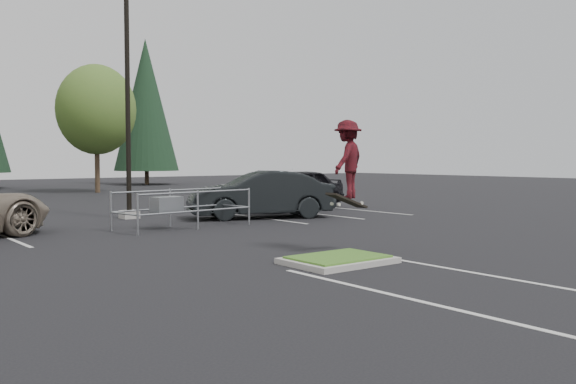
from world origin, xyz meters
TOP-DOWN VIEW (x-y plane):
  - ground at (0.00, 0.00)m, footprint 120.00×120.00m
  - grass_median at (0.00, 0.00)m, footprint 2.20×1.60m
  - stall_lines at (-1.35, 6.02)m, footprint 22.62×17.60m
  - light_pole at (0.50, 12.00)m, footprint 0.70×0.60m
  - decid_c at (5.99, 29.83)m, footprint 5.12×5.12m
  - conif_c at (14.00, 39.50)m, footprint 5.50×5.50m
  - cart_corral at (0.13, 7.94)m, footprint 4.53×2.12m
  - skateboarder at (1.20, 1.00)m, footprint 1.38×1.13m
  - car_r_charc at (4.50, 9.17)m, footprint 5.69×3.69m
  - car_r_black at (8.00, 11.50)m, footprint 5.55×3.02m

SIDE VIEW (x-z plane):
  - ground at x=0.00m, z-range 0.00..0.00m
  - stall_lines at x=-1.35m, z-range 0.00..0.01m
  - grass_median at x=0.00m, z-range 0.00..0.16m
  - cart_corral at x=0.13m, z-range 0.16..1.40m
  - car_r_charc at x=4.50m, z-range 0.00..1.77m
  - car_r_black at x=8.00m, z-range 0.00..1.79m
  - skateboarder at x=1.20m, z-range 1.14..3.26m
  - light_pole at x=0.50m, z-range -0.50..9.62m
  - decid_c at x=5.99m, z-range 1.06..9.45m
  - conif_c at x=14.00m, z-range 0.60..13.10m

